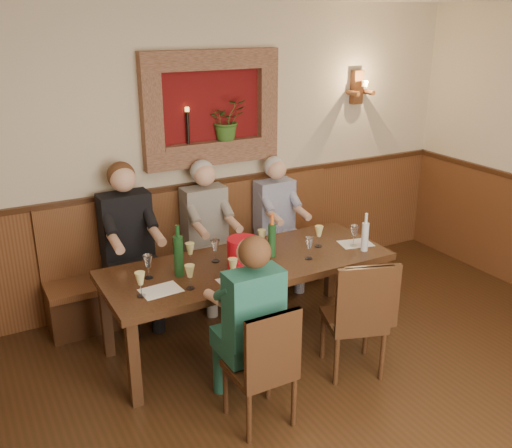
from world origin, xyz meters
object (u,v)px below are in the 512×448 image
Objects in this scene: chair_near_right at (353,339)px; spittoon_bucket at (243,255)px; chair_near_left at (261,388)px; wine_bottle_green_b at (179,255)px; person_chair_front at (248,339)px; person_bench_right at (278,235)px; person_bench_left at (131,259)px; wine_bottle_green_a at (272,239)px; person_bench_mid at (209,246)px; dining_table at (248,270)px; water_bottle at (365,236)px; bench at (204,267)px.

chair_near_right is 1.08m from spittoon_bucket.
chair_near_left is 2.20× the size of wine_bottle_green_b.
person_chair_front is (-0.00, 0.18, 0.29)m from chair_near_left.
chair_near_right is 3.41× the size of spittoon_bucket.
person_bench_left is at bearing -179.85° from person_bench_right.
chair_near_left is at bearing -79.97° from wine_bottle_green_b.
person_bench_left is at bearing 140.12° from wine_bottle_green_a.
spittoon_bucket reaches higher than chair_near_left.
person_bench_mid is 0.78m from person_bench_right.
water_bottle reaches higher than dining_table.
bench is 7.21× the size of wine_bottle_green_b.
bench is at bearing 90.00° from dining_table.
person_bench_right reaches higher than dining_table.
dining_table is 2.62× the size of chair_near_left.
spittoon_bucket reaches higher than dining_table.
water_bottle is at bearing 25.80° from chair_near_left.
person_bench_mid is (0.43, 1.80, 0.32)m from chair_near_left.
wine_bottle_green_b is (-0.59, -0.91, 0.60)m from bench.
person_bench_mid is 4.14× the size of water_bottle.
person_bench_mid is at bearing 76.09° from chair_near_left.
bench is 10.56× the size of spittoon_bucket.
wine_bottle_green_a is 0.83m from wine_bottle_green_b.
wine_bottle_green_a is 1.09× the size of water_bottle.
chair_near_left is 0.34m from person_chair_front.
bench is 0.81m from person_bench_left.
spittoon_bucket is at bearing -154.99° from wine_bottle_green_a.
person_chair_front is at bearing -105.01° from person_bench_mid.
person_chair_front is 4.77× the size of spittoon_bucket.
wine_bottle_green_a is at bearing 55.90° from chair_near_left.
chair_near_left is 1.33m from wine_bottle_green_a.
spittoon_bucket is at bearing 65.18° from person_chair_front.
bench is at bearing 76.37° from person_chair_front.
bench is 1.12m from wine_bottle_green_a.
chair_near_left is (-0.42, -1.90, -0.06)m from bench.
dining_table is 1.05m from water_bottle.
person_bench_mid is (0.76, 0.00, -0.03)m from person_bench_left.
wine_bottle_green_b is (-0.18, 0.99, 0.66)m from chair_near_left.
spittoon_bucket is (0.29, 0.63, 0.34)m from person_chair_front.
water_bottle is at bearing 65.68° from chair_near_right.
bench is 1.24m from spittoon_bucket.
dining_table is at bearing -3.26° from wine_bottle_green_b.
person_bench_left reaches higher than water_bottle.
dining_table is 2.48× the size of chair_near_right.
person_chair_front reaches higher than water_bottle.
person_bench_mid reaches higher than chair_near_left.
wine_bottle_green_b is at bearing 176.74° from dining_table.
chair_near_left is at bearing -103.57° from person_bench_mid.
person_bench_mid is 1.51m from water_bottle.
person_bench_mid is 0.91m from wine_bottle_green_a.
water_bottle is (1.00, -1.21, 0.56)m from bench.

